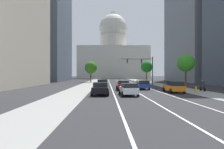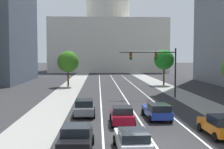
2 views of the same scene
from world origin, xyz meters
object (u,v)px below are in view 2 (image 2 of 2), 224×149
(car_crimson, at_px, (122,115))
(car_gray, at_px, (84,107))
(car_blue, at_px, (157,111))
(traffic_signal_mast, at_px, (158,62))
(car_black, at_px, (76,138))
(car_white, at_px, (132,140))
(street_tree_far_right, at_px, (164,60))
(capitol_building, at_px, (108,33))
(car_orange, at_px, (220,125))
(street_tree_near_left, at_px, (68,62))

(car_crimson, bearing_deg, car_gray, 40.43)
(car_blue, bearing_deg, traffic_signal_mast, -14.16)
(car_black, bearing_deg, car_blue, -35.93)
(car_white, bearing_deg, car_black, 77.66)
(car_crimson, relative_size, car_white, 0.94)
(street_tree_far_right, bearing_deg, traffic_signal_mast, -105.02)
(capitol_building, relative_size, traffic_signal_mast, 5.34)
(car_blue, xyz_separation_m, car_gray, (-6.70, 1.96, 0.04))
(car_crimson, bearing_deg, car_blue, -59.74)
(car_gray, relative_size, traffic_signal_mast, 0.57)
(car_blue, relative_size, car_orange, 1.15)
(street_tree_near_left, bearing_deg, car_black, -83.61)
(capitol_building, xyz_separation_m, street_tree_near_left, (-9.29, -58.87, -10.05))
(car_orange, xyz_separation_m, street_tree_far_right, (4.31, 37.81, 4.26))
(car_orange, bearing_deg, street_tree_near_left, 20.52)
(capitol_building, height_order, car_gray, capitol_building)
(car_black, relative_size, car_white, 0.95)
(capitol_building, height_order, traffic_signal_mast, capitol_building)
(car_crimson, xyz_separation_m, car_orange, (6.70, -4.09, 0.01))
(car_crimson, xyz_separation_m, car_white, (0.01, -7.44, -0.02))
(traffic_signal_mast, relative_size, street_tree_far_right, 1.11)
(car_orange, relative_size, street_tree_far_right, 0.60)
(car_gray, bearing_deg, car_white, -164.86)
(traffic_signal_mast, bearing_deg, street_tree_far_right, 74.98)
(capitol_building, relative_size, car_white, 9.70)
(car_blue, height_order, car_orange, car_orange)
(street_tree_near_left, bearing_deg, street_tree_far_right, 7.26)
(car_crimson, xyz_separation_m, traffic_signal_mast, (6.24, 15.95, 4.09))
(car_gray, distance_m, car_crimson, 5.15)
(car_blue, height_order, street_tree_near_left, street_tree_near_left)
(car_gray, xyz_separation_m, traffic_signal_mast, (9.58, 12.03, 4.07))
(capitol_building, distance_m, traffic_signal_mast, 75.06)
(car_white, bearing_deg, street_tree_far_right, -17.20)
(traffic_signal_mast, bearing_deg, car_gray, -128.53)
(car_orange, relative_size, car_white, 0.97)
(car_blue, distance_m, car_orange, 6.91)
(car_orange, xyz_separation_m, street_tree_near_left, (-14.32, 35.43, 3.91))
(car_white, distance_m, street_tree_far_right, 42.81)
(capitol_building, relative_size, car_orange, 9.97)
(car_white, bearing_deg, capitol_building, -3.22)
(traffic_signal_mast, bearing_deg, street_tree_near_left, 132.00)
(car_orange, bearing_deg, street_tree_far_right, -7.98)
(car_white, bearing_deg, car_gray, 14.19)
(traffic_signal_mast, bearing_deg, car_crimson, -111.35)
(car_black, relative_size, street_tree_far_right, 0.58)
(car_gray, distance_m, street_tree_near_left, 28.02)
(car_crimson, bearing_deg, traffic_signal_mast, -21.38)
(car_blue, bearing_deg, car_orange, -153.67)
(car_gray, bearing_deg, car_black, 178.70)
(car_blue, bearing_deg, car_crimson, 117.76)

